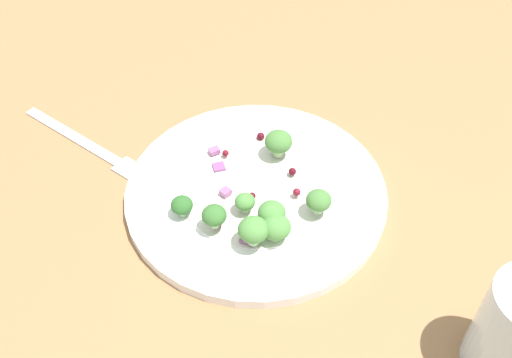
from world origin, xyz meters
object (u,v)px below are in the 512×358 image
(broccoli_floret_0, at_px, (276,228))
(broccoli_floret_2, at_px, (272,213))
(plate, at_px, (256,191))
(fork, at_px, (90,146))
(broccoli_floret_1, at_px, (245,202))

(broccoli_floret_0, height_order, broccoli_floret_2, broccoli_floret_2)
(plate, distance_m, fork, 0.20)
(broccoli_floret_2, bearing_deg, plate, 47.21)
(broccoli_floret_0, bearing_deg, fork, 86.07)
(plate, height_order, broccoli_floret_2, broccoli_floret_2)
(broccoli_floret_0, xyz_separation_m, fork, (0.02, 0.25, -0.03))
(fork, bearing_deg, broccoli_floret_2, -91.26)
(plate, xyz_separation_m, broccoli_floret_1, (-0.03, -0.01, 0.02))
(broccoli_floret_1, bearing_deg, plate, 11.98)
(plate, xyz_separation_m, fork, (-0.03, 0.20, -0.01))
(plate, bearing_deg, broccoli_floret_2, -132.79)
(broccoli_floret_0, distance_m, broccoli_floret_1, 0.04)
(broccoli_floret_0, relative_size, broccoli_floret_1, 1.40)
(broccoli_floret_0, bearing_deg, plate, 46.27)
(broccoli_floret_2, xyz_separation_m, fork, (0.01, 0.24, -0.03))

